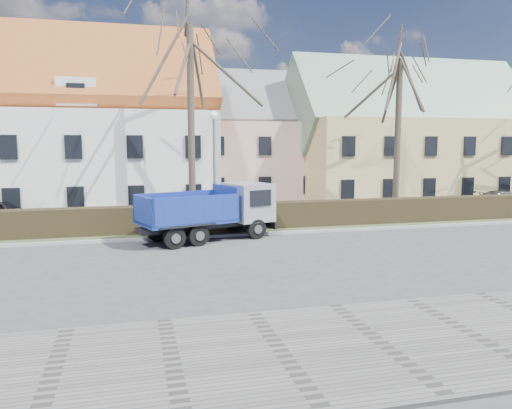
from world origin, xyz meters
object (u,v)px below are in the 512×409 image
object	(u,v)px
dump_truck	(203,212)
parked_car_b	(506,200)
cart_frame	(199,234)
parked_car_a	(5,212)
streetlight	(214,170)

from	to	relation	value
dump_truck	parked_car_b	world-z (taller)	dump_truck
dump_truck	cart_frame	xyz separation A→B (m)	(-0.24, -0.14, -0.95)
dump_truck	parked_car_a	bearing A→B (deg)	125.22
parked_car_a	cart_frame	bearing A→B (deg)	-102.69
parked_car_a	dump_truck	bearing A→B (deg)	-101.46
dump_truck	parked_car_a	size ratio (longest dim) A/B	1.66
parked_car_a	parked_car_b	bearing A→B (deg)	-67.67
dump_truck	cart_frame	distance (m)	0.99
streetlight	parked_car_a	distance (m)	11.66
streetlight	parked_car_b	bearing A→B (deg)	8.05
dump_truck	parked_car_b	size ratio (longest dim) A/B	1.55
cart_frame	streetlight	bearing A→B (deg)	68.56
streetlight	parked_car_b	size ratio (longest dim) A/B	1.46
streetlight	cart_frame	xyz separation A→B (m)	(-1.25, -3.19, -2.66)
parked_car_a	parked_car_b	world-z (taller)	parked_car_a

